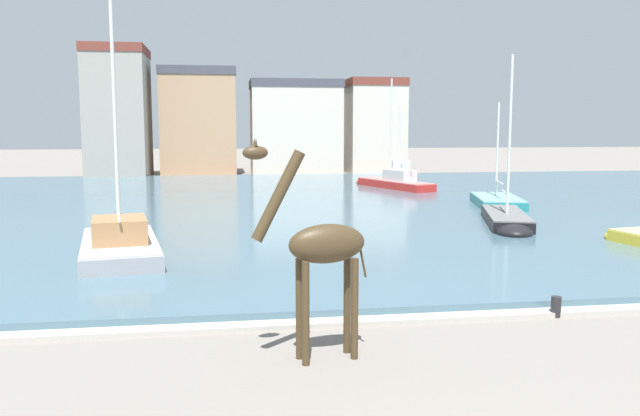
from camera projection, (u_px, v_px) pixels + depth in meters
name	position (u px, v px, depth m)	size (l,w,h in m)	color
harbor_water	(285.00, 203.00, 37.91)	(79.55, 46.33, 0.28)	#476675
quay_edge_coping	(383.00, 320.00, 14.94)	(79.55, 0.50, 0.12)	#ADA89E
giraffe_statue	(321.00, 248.00, 12.30)	(2.46, 0.90, 4.33)	#42331E
sailboat_teal	(495.00, 202.00, 36.26)	(3.69, 6.67, 5.98)	teal
sailboat_green	(399.00, 174.00, 55.72)	(3.47, 8.25, 6.51)	#236B42
sailboat_black	(507.00, 222.00, 28.24)	(3.72, 7.19, 7.68)	black
sailboat_grey	(120.00, 245.00, 21.77)	(3.44, 7.39, 8.93)	#939399
sailboat_red	(390.00, 184.00, 46.85)	(4.30, 8.84, 8.12)	red
mooring_bollard	(556.00, 307.00, 15.40)	(0.24, 0.24, 0.50)	#232326
townhouse_tall_gabled	(118.00, 113.00, 60.10)	(5.54, 7.06, 12.12)	gray
townhouse_corner_house	(199.00, 122.00, 64.71)	(7.39, 8.03, 10.50)	tan
townhouse_wide_warehouse	(296.00, 127.00, 64.57)	(9.05, 5.47, 9.38)	beige
townhouse_narrow_midrow	(373.00, 126.00, 67.03)	(5.78, 6.60, 9.66)	beige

